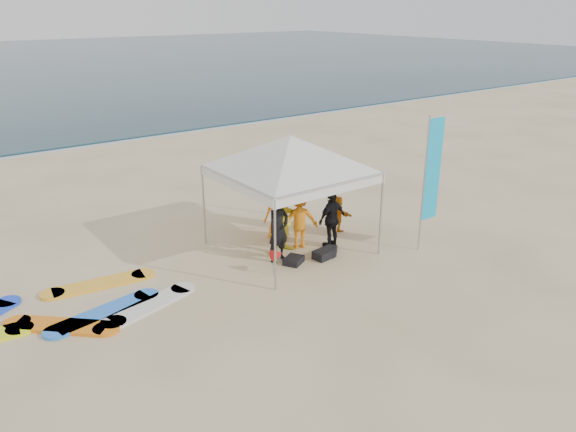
# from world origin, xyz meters

# --- Properties ---
(ground) EXTENTS (120.00, 120.00, 0.00)m
(ground) POSITION_xyz_m (0.00, 0.00, 0.00)
(ground) COLOR beige
(ground) RESTS_ON ground
(shoreline_foam) EXTENTS (160.00, 1.20, 0.01)m
(shoreline_foam) POSITION_xyz_m (0.00, 18.20, 0.00)
(shoreline_foam) COLOR silver
(shoreline_foam) RESTS_ON ground
(person_black_a) EXTENTS (0.68, 0.49, 1.71)m
(person_black_a) POSITION_xyz_m (0.15, 2.73, 0.86)
(person_black_a) COLOR black
(person_black_a) RESTS_ON ground
(person_yellow) EXTENTS (0.92, 0.72, 1.89)m
(person_yellow) POSITION_xyz_m (0.62, 3.07, 0.95)
(person_yellow) COLOR yellow
(person_yellow) RESTS_ON ground
(person_orange_a) EXTENTS (1.18, 0.96, 1.59)m
(person_orange_a) POSITION_xyz_m (1.09, 3.10, 0.79)
(person_orange_a) COLOR orange
(person_orange_a) RESTS_ON ground
(person_black_b) EXTENTS (0.95, 0.47, 1.57)m
(person_black_b) POSITION_xyz_m (1.82, 2.63, 0.78)
(person_black_b) COLOR black
(person_black_b) RESTS_ON ground
(person_orange_b) EXTENTS (0.82, 0.56, 1.63)m
(person_orange_b) POSITION_xyz_m (1.00, 3.96, 0.81)
(person_orange_b) COLOR orange
(person_orange_b) RESTS_ON ground
(person_seated) EXTENTS (0.35, 0.97, 1.03)m
(person_seated) POSITION_xyz_m (2.69, 3.38, 0.51)
(person_seated) COLOR orange
(person_seated) RESTS_ON ground
(canopy_tent) EXTENTS (4.64, 4.64, 3.50)m
(canopy_tent) POSITION_xyz_m (0.83, 3.14, 3.05)
(canopy_tent) COLOR #A5A5A8
(canopy_tent) RESTS_ON ground
(feather_flag) EXTENTS (0.60, 0.04, 3.58)m
(feather_flag) POSITION_xyz_m (3.79, 1.08, 2.10)
(feather_flag) COLOR #A5A5A8
(feather_flag) RESTS_ON ground
(marker_pennant) EXTENTS (0.28, 0.28, 0.64)m
(marker_pennant) POSITION_xyz_m (-0.29, 2.16, 0.49)
(marker_pennant) COLOR #A5A5A8
(marker_pennant) RESTS_ON ground
(gear_pile) EXTENTS (1.65, 0.72, 0.22)m
(gear_pile) POSITION_xyz_m (1.00, 2.22, 0.10)
(gear_pile) COLOR black
(gear_pile) RESTS_ON ground
(surfboard_spread) EXTENTS (5.35, 2.75, 0.07)m
(surfboard_spread) POSITION_xyz_m (-5.07, 3.23, 0.04)
(surfboard_spread) COLOR blue
(surfboard_spread) RESTS_ON ground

